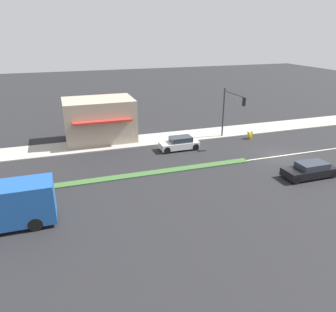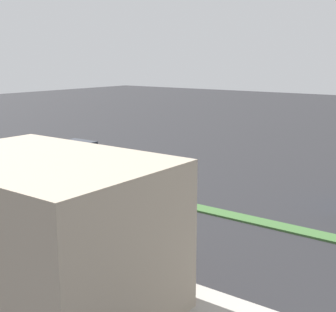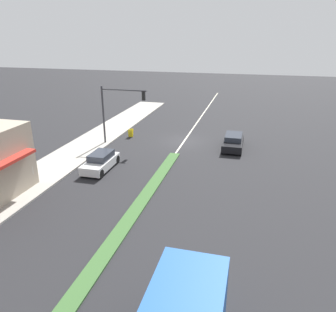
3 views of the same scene
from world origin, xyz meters
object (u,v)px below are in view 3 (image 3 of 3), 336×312
(warning_aframe_sign, at_px, (131,133))
(suv_black, at_px, (233,142))
(van_white, at_px, (101,162))
(traffic_signal_main, at_px, (116,106))
(pedestrian, at_px, (31,174))

(warning_aframe_sign, bearing_deg, suv_black, 175.31)
(van_white, xyz_separation_m, suv_black, (-10.00, -8.12, -0.03))
(traffic_signal_main, height_order, van_white, traffic_signal_main)
(warning_aframe_sign, relative_size, van_white, 0.21)
(van_white, bearing_deg, suv_black, -140.92)
(van_white, height_order, suv_black, van_white)
(pedestrian, height_order, van_white, pedestrian)
(warning_aframe_sign, bearing_deg, van_white, 95.29)
(traffic_signal_main, distance_m, pedestrian, 11.09)
(pedestrian, bearing_deg, van_white, -129.36)
(van_white, relative_size, suv_black, 0.89)
(traffic_signal_main, xyz_separation_m, warning_aframe_sign, (-0.29, -2.69, -3.47))
(traffic_signal_main, distance_m, warning_aframe_sign, 4.40)
(warning_aframe_sign, xyz_separation_m, suv_black, (-10.83, 0.89, 0.21))
(suv_black, bearing_deg, traffic_signal_main, 9.19)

